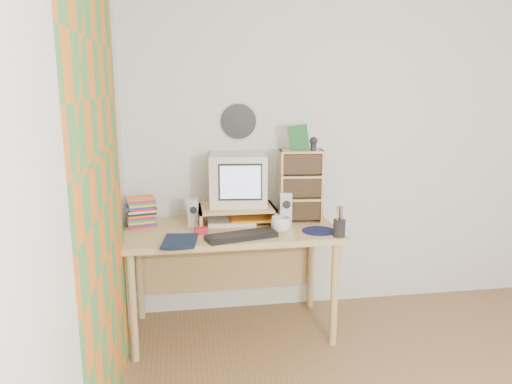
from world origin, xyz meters
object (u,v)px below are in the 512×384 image
object	(u,v)px
crt_monitor	(238,180)
mug	(281,225)
diary	(163,240)
keyboard	(241,236)
cd_rack	(301,186)
desk	(230,244)
dvd_stack	(141,207)

from	to	relation	value
crt_monitor	mug	world-z (taller)	crt_monitor
diary	crt_monitor	bearing A→B (deg)	46.48
keyboard	diary	size ratio (longest dim) A/B	1.80
keyboard	mug	world-z (taller)	mug
cd_rack	diary	distance (m)	1.04
desk	diary	size ratio (longest dim) A/B	5.68
desk	crt_monitor	xyz separation A→B (m)	(0.07, 0.09, 0.43)
desk	crt_monitor	distance (m)	0.45
mug	crt_monitor	bearing A→B (deg)	129.11
desk	dvd_stack	bearing A→B (deg)	172.29
mug	keyboard	bearing A→B (deg)	-161.74
dvd_stack	cd_rack	bearing A→B (deg)	-15.01
desk	crt_monitor	world-z (taller)	crt_monitor
keyboard	desk	bearing A→B (deg)	82.68
cd_rack	diary	xyz separation A→B (m)	(-0.94, -0.37, -0.22)
desk	mug	bearing A→B (deg)	-34.40
mug	cd_rack	bearing A→B (deg)	53.00
keyboard	cd_rack	xyz separation A→B (m)	(0.46, 0.34, 0.23)
keyboard	mug	size ratio (longest dim) A/B	3.44
desk	mug	world-z (taller)	mug
crt_monitor	keyboard	size ratio (longest dim) A/B	0.84
keyboard	dvd_stack	size ratio (longest dim) A/B	1.73
mug	diary	xyz separation A→B (m)	(-0.75, -0.12, -0.03)
crt_monitor	diary	size ratio (longest dim) A/B	1.51
mug	diary	bearing A→B (deg)	-171.18
desk	crt_monitor	size ratio (longest dim) A/B	3.76
cd_rack	mug	bearing A→B (deg)	-121.65
dvd_stack	cd_rack	size ratio (longest dim) A/B	0.52
desk	keyboard	xyz separation A→B (m)	(0.04, -0.30, 0.15)
dvd_stack	cd_rack	distance (m)	1.10
crt_monitor	diary	bearing A→B (deg)	-134.71
crt_monitor	keyboard	distance (m)	0.48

